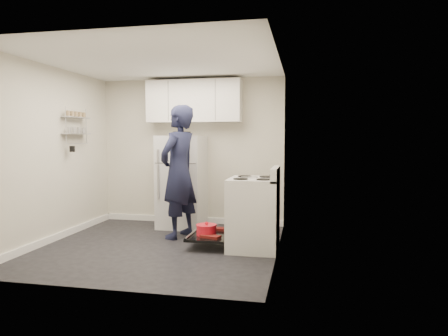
% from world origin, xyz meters
% --- Properties ---
extents(room, '(3.21, 3.21, 2.51)m').
position_xyz_m(room, '(-0.03, 0.03, 1.21)').
color(room, black).
rests_on(room, ground).
extents(electric_range, '(0.66, 0.76, 1.10)m').
position_xyz_m(electric_range, '(1.26, 0.15, 0.47)').
color(electric_range, silver).
rests_on(electric_range, ground).
extents(open_oven_door, '(0.55, 0.70, 0.22)m').
position_xyz_m(open_oven_door, '(0.66, 0.14, 0.19)').
color(open_oven_door, black).
rests_on(open_oven_door, ground).
extents(refrigerator, '(0.72, 0.74, 1.59)m').
position_xyz_m(refrigerator, '(-0.07, 1.25, 0.77)').
color(refrigerator, silver).
rests_on(refrigerator, ground).
extents(upper_cabinets, '(1.60, 0.33, 0.70)m').
position_xyz_m(upper_cabinets, '(0.10, 1.43, 2.10)').
color(upper_cabinets, silver).
rests_on(upper_cabinets, room).
extents(wall_shelf_rack, '(0.14, 0.60, 0.61)m').
position_xyz_m(wall_shelf_rack, '(-1.52, 0.49, 1.68)').
color(wall_shelf_rack, '#B2B2B7').
rests_on(wall_shelf_rack, room).
extents(person, '(0.68, 0.83, 1.97)m').
position_xyz_m(person, '(0.10, 0.55, 0.98)').
color(person, black).
rests_on(person, ground).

